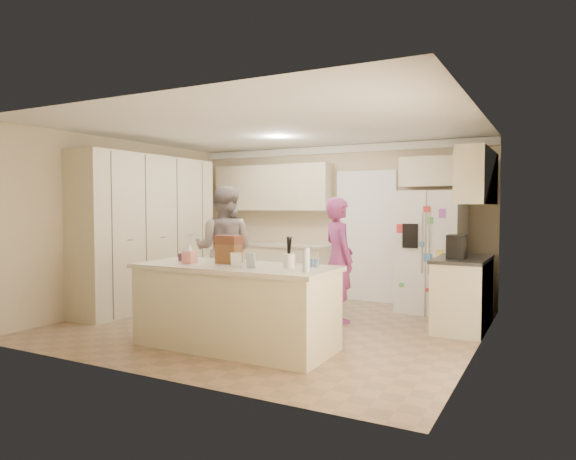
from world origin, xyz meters
The scene contains 41 objects.
floor centered at (0.00, 0.00, -0.01)m, with size 5.20×4.60×0.02m, color #906F53.
ceiling centered at (0.00, 0.00, 2.61)m, with size 5.20×4.60×0.02m, color white.
wall_back centered at (0.00, 2.31, 1.30)m, with size 5.20×0.02×2.60m, color beige.
wall_front centered at (0.00, -2.31, 1.30)m, with size 5.20×0.02×2.60m, color beige.
wall_left centered at (-2.61, 0.00, 1.30)m, with size 0.02×4.60×2.60m, color beige.
wall_right centered at (2.61, 0.00, 1.30)m, with size 0.02×4.60×2.60m, color beige.
crown_back centered at (0.00, 2.26, 2.53)m, with size 5.20×0.08×0.12m, color white.
pantry_bank centered at (-2.30, 0.20, 1.18)m, with size 0.60×2.60×2.35m, color beige.
back_base_cab centered at (-1.15, 2.00, 0.44)m, with size 2.20×0.60×0.88m, color beige.
back_countertop centered at (-1.15, 1.99, 0.90)m, with size 2.24×0.63×0.04m, color beige.
back_upper_cab centered at (-1.15, 2.12, 1.90)m, with size 2.20×0.35×0.80m, color beige.
doorway_opening centered at (0.55, 2.28, 1.05)m, with size 0.90×0.06×2.10m, color black.
doorway_casing centered at (0.55, 2.24, 1.05)m, with size 1.02×0.03×2.22m, color white.
wall_frame_upper centered at (0.02, 2.27, 1.55)m, with size 0.15×0.02×0.20m, color brown.
wall_frame_lower centered at (0.02, 2.27, 1.28)m, with size 0.15×0.02×0.20m, color brown.
refrigerator centered at (1.71, 1.83, 0.90)m, with size 0.90×0.70×1.80m, color white.
fridge_seam centered at (1.71, 1.47, 0.90)m, with size 0.01×0.02×1.78m, color gray.
fridge_dispenser centered at (1.49, 1.46, 1.15)m, with size 0.22×0.03×0.35m, color black.
fridge_handle_l centered at (1.66, 1.46, 1.05)m, with size 0.02×0.02×0.85m, color silver.
fridge_handle_r centered at (1.76, 1.46, 1.05)m, with size 0.02×0.02×0.85m, color silver.
over_fridge_cab centered at (1.65, 2.12, 2.10)m, with size 0.95×0.35×0.45m, color beige.
right_base_cab centered at (2.30, 1.00, 0.44)m, with size 0.60×1.20×0.88m, color beige.
right_countertop centered at (2.29, 1.00, 0.90)m, with size 0.63×1.24×0.04m, color #2D2B28.
right_upper_cab centered at (2.43, 1.20, 1.95)m, with size 0.35×1.50×0.70m, color beige.
coffee_maker centered at (2.25, 0.80, 1.07)m, with size 0.22×0.28×0.30m, color black.
island_base centered at (0.20, -1.10, 0.44)m, with size 2.20×0.90×0.88m, color beige.
island_top centered at (0.20, -1.10, 0.90)m, with size 2.28×0.96×0.05m, color beige.
utensil_crock centered at (0.85, -1.05, 1.00)m, with size 0.13×0.13×0.15m, color white.
tissue_box centered at (-0.35, -1.20, 1.00)m, with size 0.13×0.13×0.14m, color #E7867E.
tissue_plume centered at (-0.35, -1.20, 1.10)m, with size 0.08×0.08×0.08m, color white.
dollhouse_body centered at (0.05, -1.00, 1.04)m, with size 0.26×0.18×0.22m, color brown.
dollhouse_roof centered at (0.05, -1.00, 1.20)m, with size 0.28×0.20×0.10m, color #592D1E.
jam_jar centered at (-0.60, -1.05, 0.97)m, with size 0.07×0.07×0.09m, color #59263F.
greeting_card_a centered at (0.35, -1.30, 1.01)m, with size 0.12×0.01×0.16m, color white.
greeting_card_b centered at (0.50, -1.25, 1.01)m, with size 0.12×0.01×0.16m, color silver.
water_bottle centered at (1.15, -1.25, 1.04)m, with size 0.07×0.07×0.24m, color silver.
shaker_salt centered at (1.02, -0.88, 0.97)m, with size 0.05×0.05×0.09m, color #4367AA.
shaker_pepper centered at (1.09, -0.88, 0.97)m, with size 0.05×0.05×0.09m, color #4367AA.
teen_boy centered at (-1.02, 0.43, 0.94)m, with size 0.91×0.71×1.87m, color gray.
teen_girl centered at (0.73, 0.64, 0.85)m, with size 0.62×0.41×1.70m, color #AC3B84.
fridge_magnets centered at (1.71, 1.46, 0.90)m, with size 0.76×0.02×1.44m, color tan, non-canonical shape.
Camera 1 is at (3.36, -5.83, 1.58)m, focal length 32.00 mm.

